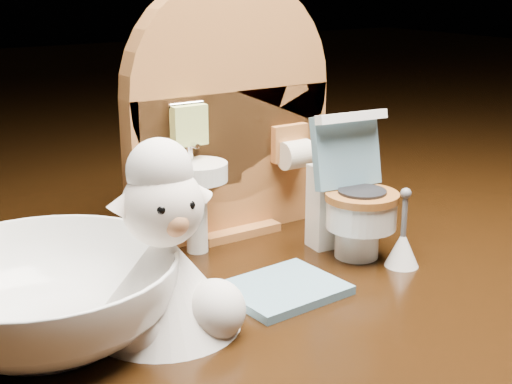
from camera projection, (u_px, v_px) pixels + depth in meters
backdrop_panel at (229, 124)px, 0.41m from camera, size 0.13×0.05×0.15m
toy_toilet at (351, 202)px, 0.39m from camera, size 0.04×0.05×0.08m
bath_mat at (283, 289)px, 0.35m from camera, size 0.06×0.05×0.00m
toilet_brush at (402, 246)px, 0.38m from camera, size 0.02×0.02×0.04m
plush_lamb at (166, 264)px, 0.31m from camera, size 0.07×0.07×0.09m
ceramic_bowl at (46, 298)px, 0.30m from camera, size 0.15×0.15×0.04m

